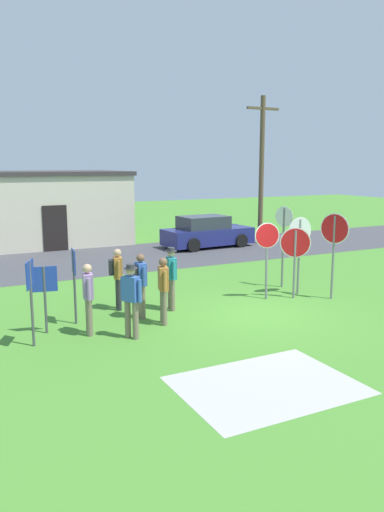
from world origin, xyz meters
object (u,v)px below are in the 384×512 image
(person_in_blue, at_px, (117,275))
(person_near_signs, at_px, (163,287))
(utility_pole, at_px, (262,168))
(stop_sign_leaning_left, at_px, (299,241))
(person_in_teal, at_px, (131,297))
(parked_car_on_street, at_px, (207,233))
(info_panel_rightmost, at_px, (74,273))
(stop_sign_nearest, at_px, (267,247))
(stop_sign_far_back, at_px, (295,250))
(person_on_left, at_px, (140,281))
(stop_sign_tallest, at_px, (334,240))
(person_in_dark_shirt, at_px, (88,295))
(info_panel_leftmost, at_px, (31,288))
(stop_sign_leaning_right, at_px, (284,234))
(info_panel_middle, at_px, (44,288))
(person_holding_notes, at_px, (171,275))

(person_in_blue, bearing_deg, person_near_signs, -70.88)
(utility_pole, relative_size, stop_sign_leaning_left, 3.02)
(person_in_teal, bearing_deg, parked_car_on_street, 53.87)
(stop_sign_leaning_left, distance_m, info_panel_rightmost, 6.87)
(stop_sign_leaning_left, bearing_deg, person_in_blue, 171.04)
(stop_sign_nearest, bearing_deg, utility_pole, 56.43)
(stop_sign_far_back, relative_size, person_on_left, 1.26)
(person_near_signs, height_order, person_in_teal, person_in_teal)
(stop_sign_far_back, distance_m, person_near_signs, 4.53)
(person_in_blue, distance_m, person_on_left, 1.05)
(stop_sign_tallest, distance_m, person_in_dark_shirt, 7.34)
(parked_car_on_street, xyz_separation_m, person_in_blue, (-7.24, -8.18, 0.29))
(stop_sign_tallest, xyz_separation_m, info_panel_rightmost, (-7.37, 1.08, -0.47))
(parked_car_on_street, height_order, stop_sign_far_back, stop_sign_far_back)
(parked_car_on_street, distance_m, info_panel_rightmost, 12.39)
(stop_sign_nearest, relative_size, person_on_left, 1.34)
(person_in_teal, relative_size, info_panel_leftmost, 0.91)
(person_in_teal, bearing_deg, info_panel_rightmost, 118.04)
(utility_pole, xyz_separation_m, info_panel_rightmost, (-11.51, -8.67, -2.46))
(stop_sign_leaning_right, bearing_deg, person_in_blue, -179.64)
(person_near_signs, bearing_deg, stop_sign_tallest, -0.58)
(person_in_dark_shirt, height_order, info_panel_leftmost, info_panel_leftmost)
(person_near_signs, relative_size, info_panel_leftmost, 0.88)
(stop_sign_far_back, bearing_deg, person_in_blue, 166.45)
(stop_sign_leaning_right, bearing_deg, info_panel_middle, -171.52)
(person_near_signs, height_order, info_panel_leftmost, info_panel_leftmost)
(person_in_teal, bearing_deg, person_holding_notes, 43.39)
(stop_sign_nearest, relative_size, stop_sign_leaning_right, 0.86)
(utility_pole, xyz_separation_m, person_in_teal, (-10.63, -10.32, -2.78))
(person_in_blue, distance_m, person_near_signs, 1.85)
(parked_car_on_street, xyz_separation_m, person_holding_notes, (-5.94, -8.89, 0.30))
(stop_sign_leaning_left, height_order, info_panel_rightmost, stop_sign_leaning_left)
(stop_sign_far_back, height_order, stop_sign_nearest, stop_sign_nearest)
(stop_sign_tallest, distance_m, person_on_left, 5.85)
(person_on_left, bearing_deg, person_in_dark_shirt, -156.50)
(stop_sign_far_back, xyz_separation_m, stop_sign_leaning_right, (0.52, 1.26, 0.29))
(person_in_dark_shirt, distance_m, person_near_signs, 1.87)
(stop_sign_leaning_left, xyz_separation_m, person_holding_notes, (-4.21, 0.16, -0.66))
(stop_sign_tallest, bearing_deg, person_holding_notes, 166.90)
(person_near_signs, bearing_deg, person_in_blue, 109.12)
(stop_sign_leaning_left, bearing_deg, stop_sign_leaning_right, 84.69)
(person_near_signs, xyz_separation_m, info_panel_middle, (-2.75, 0.63, 0.16))
(stop_sign_leaning_left, xyz_separation_m, person_in_teal, (-5.98, -1.50, -0.66))
(utility_pole, relative_size, person_holding_notes, 4.13)
(utility_pole, bearing_deg, person_near_signs, -134.60)
(stop_sign_nearest, relative_size, person_holding_notes, 1.31)
(utility_pole, relative_size, stop_sign_leaning_right, 2.73)
(utility_pole, xyz_separation_m, person_in_blue, (-10.17, -7.95, -2.79))
(parked_car_on_street, bearing_deg, stop_sign_leaning_left, -100.81)
(person_on_left, bearing_deg, utility_pole, 42.17)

